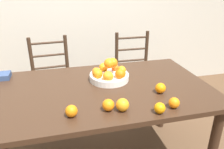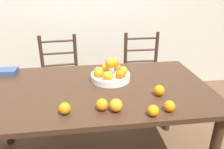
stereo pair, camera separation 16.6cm
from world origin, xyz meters
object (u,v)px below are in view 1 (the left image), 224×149
(orange_loose_4, at_px, (71,111))
(orange_loose_5, at_px, (174,103))
(orange_loose_0, at_px, (160,88))
(fruit_bowl, at_px, (109,74))
(orange_loose_2, at_px, (108,105))
(orange_loose_1, at_px, (123,105))
(chair_right, at_px, (135,75))
(chair_left, at_px, (53,83))
(orange_loose_3, at_px, (160,108))

(orange_loose_4, distance_m, orange_loose_5, 0.64)
(orange_loose_4, relative_size, orange_loose_5, 1.06)
(orange_loose_0, distance_m, orange_loose_5, 0.21)
(fruit_bowl, bearing_deg, orange_loose_2, -103.99)
(orange_loose_1, distance_m, orange_loose_5, 0.33)
(orange_loose_2, bearing_deg, chair_right, 62.85)
(fruit_bowl, distance_m, orange_loose_2, 0.46)
(orange_loose_0, bearing_deg, chair_right, 80.27)
(fruit_bowl, xyz_separation_m, orange_loose_5, (0.30, -0.51, -0.02))
(orange_loose_0, xyz_separation_m, orange_loose_1, (-0.33, -0.16, 0.00))
(orange_loose_2, xyz_separation_m, chair_left, (-0.37, 1.15, -0.34))
(orange_loose_4, height_order, chair_left, chair_left)
(orange_loose_0, bearing_deg, orange_loose_3, -116.36)
(orange_loose_2, relative_size, orange_loose_3, 1.10)
(orange_loose_2, relative_size, orange_loose_5, 1.09)
(orange_loose_0, bearing_deg, orange_loose_2, -161.75)
(orange_loose_2, distance_m, orange_loose_3, 0.31)
(orange_loose_0, distance_m, orange_loose_3, 0.27)
(fruit_bowl, relative_size, orange_loose_3, 4.62)
(fruit_bowl, distance_m, orange_loose_1, 0.47)
(chair_left, height_order, chair_right, same)
(orange_loose_1, height_order, orange_loose_4, orange_loose_1)
(fruit_bowl, distance_m, chair_right, 0.92)
(orange_loose_4, distance_m, chair_right, 1.46)
(orange_loose_0, relative_size, orange_loose_4, 1.02)
(orange_loose_5, relative_size, chair_left, 0.07)
(fruit_bowl, height_order, orange_loose_4, fruit_bowl)
(fruit_bowl, bearing_deg, orange_loose_1, -93.15)
(chair_left, relative_size, chair_right, 1.00)
(orange_loose_2, xyz_separation_m, orange_loose_4, (-0.23, -0.01, -0.00))
(orange_loose_1, bearing_deg, orange_loose_4, 177.86)
(orange_loose_3, xyz_separation_m, chair_right, (0.29, 1.25, -0.34))
(orange_loose_0, xyz_separation_m, chair_left, (-0.79, 1.01, -0.34))
(fruit_bowl, bearing_deg, orange_loose_5, -59.54)
(orange_loose_1, bearing_deg, fruit_bowl, 86.85)
(chair_left, bearing_deg, fruit_bowl, -60.12)
(orange_loose_0, bearing_deg, orange_loose_4, -166.89)
(fruit_bowl, height_order, orange_loose_1, fruit_bowl)
(orange_loose_3, bearing_deg, orange_loose_1, 159.38)
(orange_loose_4, relative_size, chair_right, 0.08)
(fruit_bowl, relative_size, orange_loose_1, 3.91)
(orange_loose_1, relative_size, orange_loose_5, 1.18)
(chair_left, distance_m, chair_right, 0.96)
(orange_loose_3, relative_size, chair_right, 0.07)
(orange_loose_0, height_order, orange_loose_1, orange_loose_1)
(orange_loose_2, height_order, chair_right, chair_right)
(orange_loose_3, distance_m, chair_right, 1.33)
(orange_loose_5, relative_size, chair_right, 0.07)
(chair_right, bearing_deg, orange_loose_3, -102.51)
(orange_loose_4, distance_m, chair_left, 1.22)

